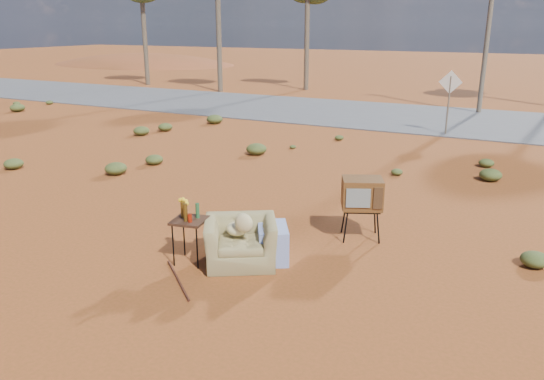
% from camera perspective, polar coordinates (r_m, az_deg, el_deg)
% --- Properties ---
extents(ground, '(140.00, 140.00, 0.00)m').
position_cam_1_polar(ground, '(8.87, -4.39, -7.09)').
color(ground, brown).
rests_on(ground, ground).
extents(highway, '(140.00, 7.00, 0.04)m').
position_cam_1_polar(highway, '(22.60, 15.59, 7.49)').
color(highway, '#565659').
rests_on(highway, ground).
extents(dirt_mound, '(26.00, 18.00, 2.00)m').
position_cam_1_polar(dirt_mound, '(53.44, -13.72, 13.02)').
color(dirt_mound, brown).
rests_on(dirt_mound, ground).
extents(armchair, '(1.45, 1.38, 0.98)m').
position_cam_1_polar(armchair, '(8.46, -2.74, -4.94)').
color(armchair, olive).
rests_on(armchair, ground).
extents(tv_unit, '(0.85, 0.77, 1.11)m').
position_cam_1_polar(tv_unit, '(9.41, 9.66, -0.46)').
color(tv_unit, black).
rests_on(tv_unit, ground).
extents(side_table, '(0.60, 0.60, 1.02)m').
position_cam_1_polar(side_table, '(8.50, -9.03, -2.89)').
color(side_table, '#392014').
rests_on(side_table, ground).
extents(rusty_bar, '(1.06, 0.93, 0.04)m').
position_cam_1_polar(rusty_bar, '(8.17, -10.07, -9.46)').
color(rusty_bar, '#502515').
rests_on(rusty_bar, ground).
extents(road_sign, '(0.78, 0.06, 2.19)m').
position_cam_1_polar(road_sign, '(19.21, 18.56, 10.05)').
color(road_sign, brown).
rests_on(road_sign, ground).
extents(utility_pole_center, '(1.40, 0.20, 8.00)m').
position_cam_1_polar(utility_pole_center, '(24.50, 22.43, 17.30)').
color(utility_pole_center, brown).
rests_on(utility_pole_center, ground).
extents(scrub_patch, '(17.49, 8.07, 0.33)m').
position_cam_1_polar(scrub_patch, '(12.87, 2.47, 1.47)').
color(scrub_patch, '#485123').
rests_on(scrub_patch, ground).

